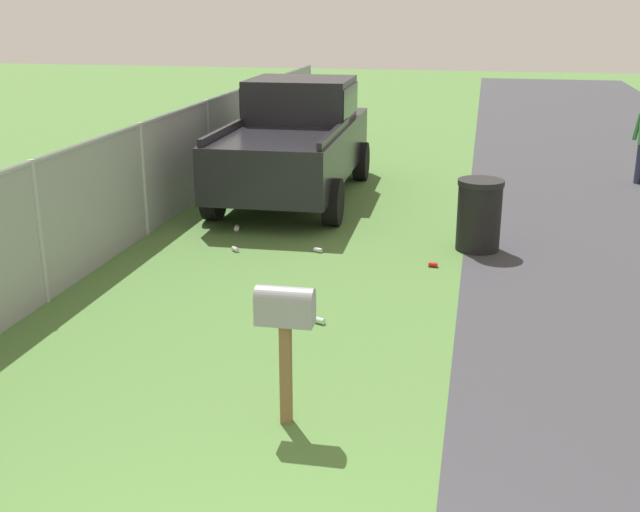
# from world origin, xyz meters

# --- Properties ---
(mailbox) EXTENTS (0.22, 0.48, 1.22)m
(mailbox) POSITION_xyz_m (3.07, 0.47, 0.97)
(mailbox) COLOR brown
(mailbox) RESTS_ON ground
(pickup_truck) EXTENTS (5.23, 2.34, 2.09)m
(pickup_truck) POSITION_xyz_m (11.08, 2.28, 1.11)
(pickup_truck) COLOR black
(pickup_truck) RESTS_ON ground
(trash_bin) EXTENTS (0.65, 0.65, 1.03)m
(trash_bin) POSITION_xyz_m (8.36, -1.05, 0.52)
(trash_bin) COLOR black
(trash_bin) RESTS_ON ground
(fence_section) EXTENTS (20.48, 0.07, 1.72)m
(fence_section) POSITION_xyz_m (9.58, 3.95, 0.93)
(fence_section) COLOR #9EA3A8
(fence_section) RESTS_ON ground
(litter_can_midfield_b) EXTENTS (0.11, 0.14, 0.07)m
(litter_can_midfield_b) POSITION_xyz_m (7.77, 1.18, 0.03)
(litter_can_midfield_b) COLOR silver
(litter_can_midfield_b) RESTS_ON ground
(litter_can_by_mailbox) EXTENTS (0.08, 0.12, 0.07)m
(litter_can_by_mailbox) POSITION_xyz_m (7.44, -0.48, 0.03)
(litter_can_by_mailbox) COLOR red
(litter_can_by_mailbox) RESTS_ON ground
(litter_can_far_scatter) EXTENTS (0.13, 0.13, 0.07)m
(litter_can_far_scatter) POSITION_xyz_m (7.56, 2.35, 0.03)
(litter_can_far_scatter) COLOR silver
(litter_can_far_scatter) RESTS_ON ground
(litter_bottle_midfield_a) EXTENTS (0.15, 0.23, 0.07)m
(litter_bottle_midfield_a) POSITION_xyz_m (5.24, 0.67, 0.04)
(litter_bottle_midfield_a) COLOR #B2D8BF
(litter_bottle_midfield_a) RESTS_ON ground
(litter_cup_near_hydrant) EXTENTS (0.11, 0.10, 0.08)m
(litter_cup_near_hydrant) POSITION_xyz_m (8.60, 2.66, 0.04)
(litter_cup_near_hydrant) COLOR white
(litter_cup_near_hydrant) RESTS_ON ground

